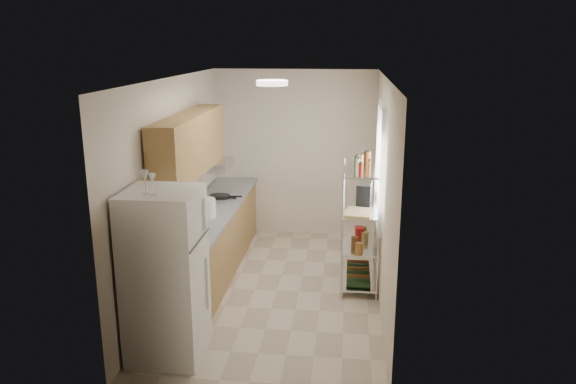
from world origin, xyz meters
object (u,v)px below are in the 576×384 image
refrigerator (165,275)px  rice_cooker (204,208)px  cutting_board (359,213)px  espresso_machine (364,194)px  frying_pan_large (218,196)px

refrigerator → rice_cooker: size_ratio=5.95×
refrigerator → cutting_board: 2.48m
refrigerator → espresso_machine: (1.92, 2.00, 0.32)m
frying_pan_large → espresso_machine: 2.08m
frying_pan_large → cutting_board: cutting_board is taller
refrigerator → espresso_machine: refrigerator is taller
espresso_machine → refrigerator: bearing=-126.2°
refrigerator → rice_cooker: 1.67m
rice_cooker → espresso_machine: bearing=9.7°
rice_cooker → refrigerator: bearing=-88.6°
espresso_machine → rice_cooker: bearing=-162.6°
rice_cooker → cutting_board: (1.89, -0.02, 0.01)m
refrigerator → espresso_machine: bearing=46.1°
frying_pan_large → rice_cooker: bearing=-72.2°
frying_pan_large → cutting_board: size_ratio=0.60×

